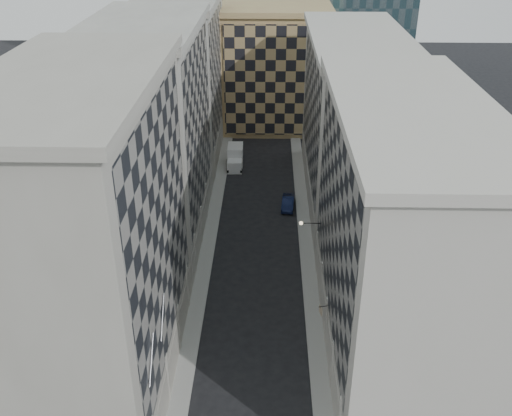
# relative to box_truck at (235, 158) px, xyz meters

# --- Properties ---
(sidewalk_west) EXTENTS (1.50, 100.00, 0.15)m
(sidewalk_west) POSITION_rel_box_truck_xyz_m (-1.75, -20.53, -1.14)
(sidewalk_west) COLOR #979792
(sidewalk_west) RESTS_ON ground
(sidewalk_east) EXTENTS (1.50, 100.00, 0.15)m
(sidewalk_east) POSITION_rel_box_truck_xyz_m (8.75, -20.53, -1.14)
(sidewalk_east) COLOR #979792
(sidewalk_east) RESTS_ON ground
(bldg_left_a) EXTENTS (10.80, 22.80, 23.70)m
(bldg_left_a) POSITION_rel_box_truck_xyz_m (-7.38, -39.53, 10.61)
(bldg_left_a) COLOR gray
(bldg_left_a) RESTS_ON ground
(bldg_left_b) EXTENTS (10.80, 22.80, 22.70)m
(bldg_left_b) POSITION_rel_box_truck_xyz_m (-7.38, -17.53, 10.11)
(bldg_left_b) COLOR gray
(bldg_left_b) RESTS_ON ground
(bldg_left_c) EXTENTS (10.80, 22.80, 21.70)m
(bldg_left_c) POSITION_rel_box_truck_xyz_m (-7.38, 4.47, 9.61)
(bldg_left_c) COLOR gray
(bldg_left_c) RESTS_ON ground
(bldg_right_a) EXTENTS (10.80, 26.80, 20.70)m
(bldg_right_a) POSITION_rel_box_truck_xyz_m (14.38, -35.53, 9.11)
(bldg_right_a) COLOR #B6B2A7
(bldg_right_a) RESTS_ON ground
(bldg_right_b) EXTENTS (10.80, 28.80, 19.70)m
(bldg_right_b) POSITION_rel_box_truck_xyz_m (14.39, -8.53, 8.63)
(bldg_right_b) COLOR #B6B2A7
(bldg_right_b) RESTS_ON ground
(tan_block) EXTENTS (16.80, 14.80, 18.80)m
(tan_block) POSITION_rel_box_truck_xyz_m (5.50, 17.36, 8.22)
(tan_block) COLOR tan
(tan_block) RESTS_ON ground
(flagpoles_left) EXTENTS (0.10, 6.33, 2.33)m
(flagpoles_left) POSITION_rel_box_truck_xyz_m (-2.40, -44.53, 6.79)
(flagpoles_left) COLOR gray
(flagpoles_left) RESTS_ON ground
(bracket_lamp) EXTENTS (1.98, 0.36, 0.36)m
(bracket_lamp) POSITION_rel_box_truck_xyz_m (7.88, -26.53, 4.99)
(bracket_lamp) COLOR black
(bracket_lamp) RESTS_ON ground
(box_truck) EXTENTS (2.13, 5.10, 2.79)m
(box_truck) POSITION_rel_box_truck_xyz_m (0.00, 0.00, 0.00)
(box_truck) COLOR silver
(box_truck) RESTS_ON ground
(dark_car) EXTENTS (1.75, 4.16, 1.34)m
(dark_car) POSITION_rel_box_truck_xyz_m (7.00, -12.05, -0.54)
(dark_car) COLOR #0F1839
(dark_car) RESTS_ON ground
(shop_sign) EXTENTS (0.79, 0.69, 0.78)m
(shop_sign) POSITION_rel_box_truck_xyz_m (8.92, -36.29, 2.62)
(shop_sign) COLOR black
(shop_sign) RESTS_ON ground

